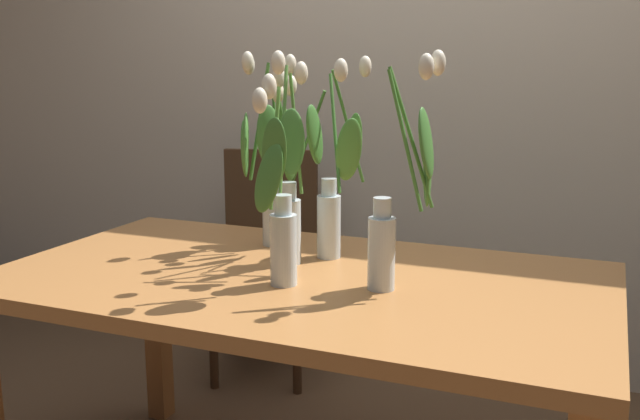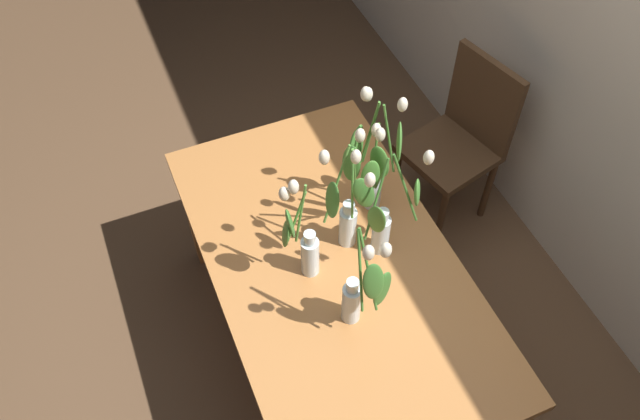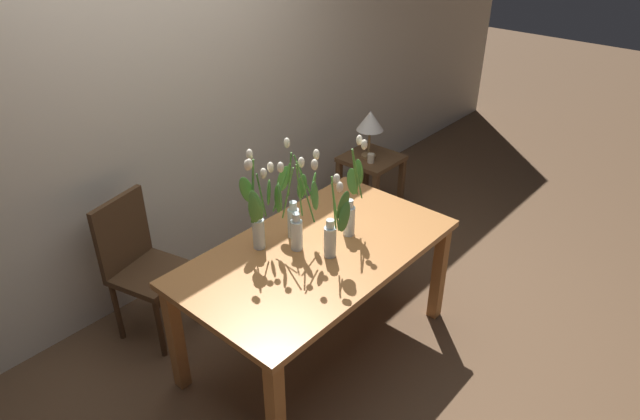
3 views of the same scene
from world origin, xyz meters
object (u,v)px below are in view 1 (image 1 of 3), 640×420
dining_table (299,307)px  tulip_vase_2 (289,185)px  tulip_vase_0 (279,217)px  tulip_vase_1 (330,185)px  tulip_vase_3 (396,215)px  dining_chair (267,248)px  tulip_vase_4 (270,170)px

dining_table → tulip_vase_2: size_ratio=2.76×
tulip_vase_0 → tulip_vase_1: (0.01, 0.31, 0.03)m
tulip_vase_3 → dining_chair: size_ratio=0.62×
tulip_vase_2 → tulip_vase_3: 0.36m
tulip_vase_4 → tulip_vase_0: bearing=-61.0°
tulip_vase_0 → dining_chair: (-0.57, 1.07, -0.39)m
tulip_vase_0 → tulip_vase_1: 0.31m
dining_table → tulip_vase_0: tulip_vase_0 is taller
tulip_vase_1 → tulip_vase_4: 0.23m
dining_chair → tulip_vase_4: bearing=-62.2°
tulip_vase_0 → tulip_vase_4: tulip_vase_4 is taller
dining_table → tulip_vase_4: tulip_vase_4 is taller
dining_table → dining_chair: (-0.57, 0.95, -0.12)m
tulip_vase_3 → dining_table: bearing=174.6°
tulip_vase_1 → tulip_vase_4: size_ratio=0.98×
dining_table → tulip_vase_1: tulip_vase_1 is taller
tulip_vase_3 → tulip_vase_4: (-0.48, 0.28, 0.04)m
dining_table → tulip_vase_3: tulip_vase_3 is taller
tulip_vase_4 → dining_chair: tulip_vase_4 is taller
tulip_vase_0 → tulip_vase_4: 0.43m
dining_chair → tulip_vase_0: bearing=-61.8°
tulip_vase_0 → dining_chair: tulip_vase_0 is taller
tulip_vase_1 → tulip_vase_3: (0.26, -0.22, -0.02)m
tulip_vase_2 → dining_chair: tulip_vase_2 is taller
dining_table → dining_chair: 1.11m
tulip_vase_1 → tulip_vase_2: (-0.08, -0.11, 0.01)m
tulip_vase_3 → dining_chair: tulip_vase_3 is taller
tulip_vase_4 → dining_chair: (-0.37, 0.69, -0.45)m
tulip_vase_3 → dining_chair: bearing=130.9°
dining_table → dining_chair: size_ratio=1.72×
tulip_vase_3 → tulip_vase_4: bearing=149.6°
tulip_vase_4 → tulip_vase_3: bearing=-30.4°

